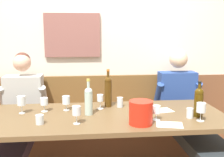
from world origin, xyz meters
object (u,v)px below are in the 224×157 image
Objects in this scene: wine_glass_left_end at (44,102)px; water_tumbler_right at (120,102)px; wine_glass_mid_left at (21,101)px; wine_bottle_clear_water at (199,101)px; wine_glass_by_bottle at (100,99)px; wine_glass_near_bucket at (76,111)px; ice_bucket at (141,113)px; wine_bottle_amber_mid at (89,100)px; wine_glass_center_front at (156,110)px; person_center_left_seat at (189,114)px; dining_table at (104,123)px; wine_glass_right_end at (66,101)px; water_tumbler_left at (190,113)px; person_left_seat at (17,120)px; water_tumbler_center at (40,120)px; wine_bottle_green_tall at (108,90)px; wall_bench at (99,132)px; wine_glass_mid_right at (201,108)px.

water_tumbler_right is (0.73, 0.08, -0.05)m from wine_glass_left_end.
wine_bottle_clear_water is at bearing -9.08° from wine_glass_mid_left.
wine_glass_by_bottle is 0.47m from wine_glass_near_bucket.
wine_bottle_amber_mid reaches higher than ice_bucket.
person_center_left_seat is at bearing 46.36° from wine_glass_center_front.
wine_glass_left_end is at bearing 168.13° from wine_bottle_clear_water.
wine_glass_right_end is (-0.34, 0.18, 0.17)m from dining_table.
wine_glass_mid_left is 1.52m from water_tumbler_left.
dining_table is 0.42m from wine_glass_right_end.
person_left_seat reaches higher than water_tumbler_right.
person_left_seat is at bearing 169.70° from wine_glass_by_bottle.
wine_glass_by_bottle reaches higher than water_tumbler_right.
water_tumbler_left is at bearing -35.46° from water_tumbler_right.
wine_glass_by_bottle is (0.53, 0.04, 0.01)m from wine_glass_left_end.
wine_glass_center_front reaches higher than water_tumbler_center.
dining_table is 0.77m from water_tumbler_left.
wine_bottle_green_tall reaches higher than wine_glass_mid_left.
wall_bench is 1.20m from ice_bucket.
water_tumbler_right is at bearing -172.79° from person_center_left_seat.
wine_glass_mid_left is (-1.55, 0.37, 0.01)m from wine_glass_mid_right.
water_tumbler_center is at bearing -160.52° from dining_table.
water_tumbler_right is 0.84m from water_tumbler_center.
wine_bottle_amber_mid is 0.90m from water_tumbler_left.
wine_glass_mid_right is at bearing -1.79° from wine_glass_near_bucket.
wine_glass_mid_right is 0.12m from water_tumbler_left.
person_center_left_seat is at bearing 68.84° from water_tumbler_left.
wine_bottle_amber_mid is at bearing -36.15° from wine_glass_right_end.
ice_bucket is at bearing -150.68° from wine_glass_center_front.
wine_glass_mid_left is (-1.03, 0.40, 0.02)m from ice_bucket.
wine_glass_left_end is 1.72× the size of water_tumbler_center.
wine_bottle_green_tall reaches higher than wine_glass_by_bottle.
wine_glass_mid_right reaches higher than dining_table.
person_center_left_seat reaches higher than wine_glass_right_end.
water_tumbler_left is (0.74, -0.91, 0.50)m from wall_bench.
wine_glass_mid_left reaches higher than dining_table.
wine_glass_mid_left reaches higher than wine_glass_mid_right.
ice_bucket reaches higher than wine_glass_mid_left.
person_center_left_seat is 9.61× the size of wine_glass_by_bottle.
ice_bucket is 0.56m from wine_glass_by_bottle.
wine_glass_center_front is at bearing 170.68° from wine_glass_mid_right.
wine_glass_mid_right is at bearing -54.44° from water_tumbler_left.
wine_glass_by_bottle is 0.21m from water_tumbler_right.
water_tumbler_center is at bearing -119.72° from wall_bench.
wine_glass_mid_right is (0.94, -0.27, -0.03)m from wine_bottle_amber_mid.
wine_glass_right_end is at bearing -18.43° from person_left_seat.
wine_glass_mid_right is 1.80× the size of water_tumbler_left.
wine_glass_right_end is at bearing 154.88° from wine_glass_center_front.
wine_bottle_amber_mid is 0.21m from wine_glass_by_bottle.
water_tumbler_center is (-0.60, -0.46, -0.13)m from wine_bottle_green_tall.
person_left_seat reaches higher than wine_glass_right_end.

